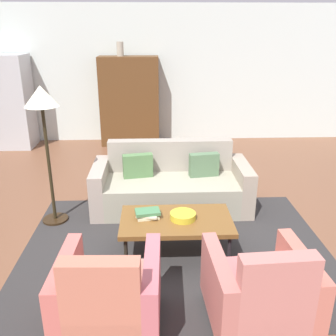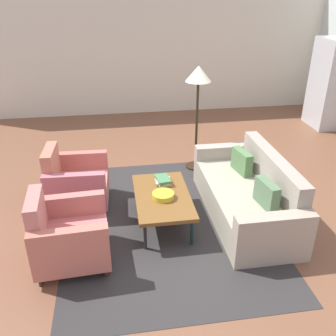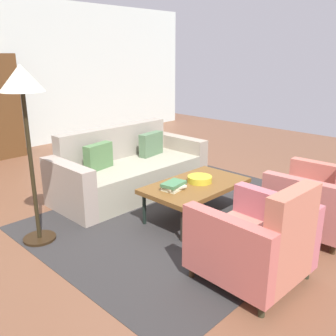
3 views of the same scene
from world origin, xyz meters
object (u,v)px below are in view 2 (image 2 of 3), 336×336
at_px(refrigerator, 332,84).
at_px(floor_lamp, 198,84).
at_px(coffee_table, 162,197).
at_px(armchair_right, 66,236).
at_px(armchair_left, 74,183).
at_px(book_stack, 163,180).
at_px(couch, 250,196).
at_px(fruit_bowl, 163,195).

xyz_separation_m(refrigerator, floor_lamp, (1.60, -3.30, 0.52)).
bearing_deg(floor_lamp, coffee_table, -27.28).
height_order(armchair_right, floor_lamp, floor_lamp).
bearing_deg(floor_lamp, refrigerator, 115.87).
xyz_separation_m(armchair_right, refrigerator, (-3.72, 5.25, 0.58)).
relative_size(armchair_left, refrigerator, 0.48).
relative_size(book_stack, refrigerator, 0.15).
height_order(couch, fruit_bowl, couch).
bearing_deg(book_stack, coffee_table, -9.44).
bearing_deg(floor_lamp, armchair_right, -42.61).
height_order(couch, refrigerator, refrigerator).
bearing_deg(armchair_right, armchair_left, 176.73).
xyz_separation_m(armchair_right, floor_lamp, (-2.12, 1.95, 1.10)).
xyz_separation_m(book_stack, floor_lamp, (-1.20, 0.73, 0.99)).
bearing_deg(refrigerator, book_stack, -55.16).
height_order(coffee_table, floor_lamp, floor_lamp).
height_order(refrigerator, floor_lamp, refrigerator).
relative_size(armchair_right, book_stack, 3.09).
distance_m(couch, floor_lamp, 1.95).
bearing_deg(refrigerator, couch, -42.94).
bearing_deg(coffee_table, fruit_bowl, -0.00).
relative_size(armchair_left, book_stack, 3.09).
xyz_separation_m(armchair_left, fruit_bowl, (0.67, 1.17, 0.10)).
bearing_deg(book_stack, couch, 74.85).
bearing_deg(fruit_bowl, armchair_right, -65.45).
height_order(armchair_right, fruit_bowl, armchair_right).
bearing_deg(couch, refrigerator, -42.98).
xyz_separation_m(couch, armchair_left, (-0.60, -2.35, 0.06)).
relative_size(armchair_left, fruit_bowl, 3.17).
distance_m(book_stack, floor_lamp, 1.72).
bearing_deg(armchair_right, refrigerator, 122.03).
height_order(coffee_table, refrigerator, refrigerator).
height_order(coffee_table, armchair_right, armchair_right).
bearing_deg(refrigerator, armchair_left, -64.43).
distance_m(coffee_table, armchair_left, 1.31).
height_order(coffee_table, book_stack, book_stack).
relative_size(fruit_bowl, floor_lamp, 0.16).
distance_m(coffee_table, book_stack, 0.32).
xyz_separation_m(armchair_left, book_stack, (0.29, 1.22, 0.11)).
height_order(fruit_bowl, floor_lamp, floor_lamp).
distance_m(fruit_bowl, floor_lamp, 2.03).
height_order(book_stack, floor_lamp, floor_lamp).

